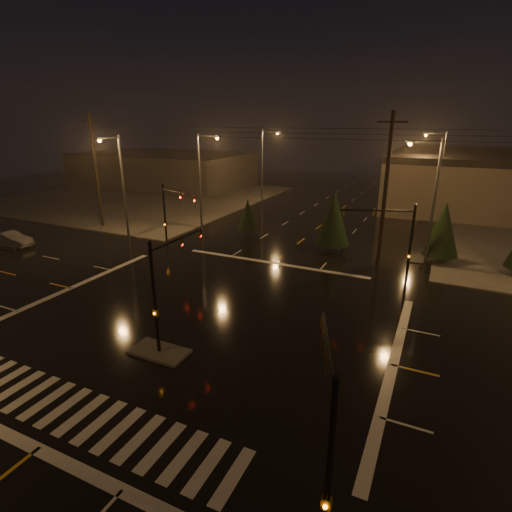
{
  "coord_description": "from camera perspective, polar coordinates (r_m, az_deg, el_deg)",
  "views": [
    {
      "loc": [
        12.07,
        -17.94,
        11.35
      ],
      "look_at": [
        1.67,
        4.1,
        3.0
      ],
      "focal_mm": 28.0,
      "sensor_mm": 36.0,
      "label": 1
    }
  ],
  "objects": [
    {
      "name": "streetlight_5",
      "position": [
        40.83,
        -18.8,
        10.11
      ],
      "size": [
        0.32,
        2.77,
        10.0
      ],
      "color": "#38383A",
      "rests_on": "ground"
    },
    {
      "name": "ground",
      "position": [
        24.42,
        -7.76,
        -8.97
      ],
      "size": [
        140.0,
        140.0,
        0.0
      ],
      "primitive_type": "plane",
      "color": "black",
      "rests_on": "ground"
    },
    {
      "name": "signal_mast_ne",
      "position": [
        29.19,
        19.34,
        2.82
      ],
      "size": [
        4.84,
        1.86,
        6.0
      ],
      "color": "black",
      "rests_on": "ground"
    },
    {
      "name": "signal_mast_se",
      "position": [
        11.35,
        10.15,
        -23.74
      ],
      "size": [
        1.55,
        3.87,
        6.0
      ],
      "color": "black",
      "rests_on": "ground"
    },
    {
      "name": "conifer_4",
      "position": [
        36.13,
        11.0,
        5.31
      ],
      "size": [
        3.04,
        3.04,
        5.45
      ],
      "color": "black",
      "rests_on": "ground"
    },
    {
      "name": "stop_bar_near",
      "position": [
        17.96,
        -28.76,
        -23.03
      ],
      "size": [
        16.0,
        0.5,
        0.01
      ],
      "primitive_type": "cube",
      "color": "beige",
      "rests_on": "ground"
    },
    {
      "name": "commercial_block",
      "position": [
        76.69,
        -13.09,
        12.03
      ],
      "size": [
        30.0,
        18.0,
        5.6
      ],
      "primitive_type": "cube",
      "color": "#3B3634",
      "rests_on": "ground"
    },
    {
      "name": "crosswalk",
      "position": [
        18.82,
        -23.66,
        -20.01
      ],
      "size": [
        15.0,
        2.6,
        0.01
      ],
      "primitive_type": "cube",
      "color": "beige",
      "rests_on": "ground"
    },
    {
      "name": "signal_mast_median",
      "position": [
        20.61,
        -12.83,
        -3.23
      ],
      "size": [
        0.25,
        4.59,
        6.0
      ],
      "color": "black",
      "rests_on": "ground"
    },
    {
      "name": "conifer_3",
      "position": [
        40.36,
        -1.19,
        5.9
      ],
      "size": [
        2.02,
        2.02,
        3.85
      ],
      "color": "black",
      "rests_on": "ground"
    },
    {
      "name": "streetlight_1",
      "position": [
        43.17,
        -7.73,
        11.35
      ],
      "size": [
        2.77,
        0.32,
        10.0
      ],
      "color": "#38383A",
      "rests_on": "ground"
    },
    {
      "name": "streetlight_4",
      "position": [
        54.24,
        24.7,
        11.36
      ],
      "size": [
        2.77,
        0.32,
        10.0
      ],
      "color": "#38383A",
      "rests_on": "ground"
    },
    {
      "name": "conifer_0",
      "position": [
        35.95,
        25.14,
        3.55
      ],
      "size": [
        2.86,
        2.86,
        5.16
      ],
      "color": "black",
      "rests_on": "ground"
    },
    {
      "name": "signal_mast_nw",
      "position": [
        36.2,
        -12.07,
        6.44
      ],
      "size": [
        4.84,
        1.86,
        6.0
      ],
      "color": "black",
      "rests_on": "ground"
    },
    {
      "name": "utility_pole_1",
      "position": [
        32.62,
        17.98,
        8.79
      ],
      "size": [
        2.2,
        0.32,
        12.0
      ],
      "color": "black",
      "rests_on": "ground"
    },
    {
      "name": "streetlight_3",
      "position": [
        34.41,
        23.69,
        8.05
      ],
      "size": [
        2.77,
        0.32,
        10.0
      ],
      "color": "#38383A",
      "rests_on": "ground"
    },
    {
      "name": "stop_bar_far",
      "position": [
        33.35,
        2.47,
        -1.0
      ],
      "size": [
        16.0,
        0.5,
        0.01
      ],
      "primitive_type": "cube",
      "color": "beige",
      "rests_on": "ground"
    },
    {
      "name": "median_island",
      "position": [
        21.61,
        -13.64,
        -13.13
      ],
      "size": [
        3.0,
        1.6,
        0.15
      ],
      "primitive_type": "cube",
      "color": "#43413C",
      "rests_on": "ground"
    },
    {
      "name": "car_crossing",
      "position": [
        44.02,
        -31.74,
        2.05
      ],
      "size": [
        4.5,
        2.06,
        1.43
      ],
      "primitive_type": "imported",
      "rotation": [
        0.0,
        0.0,
        1.7
      ],
      "color": "slate",
      "rests_on": "ground"
    },
    {
      "name": "streetlight_2",
      "position": [
        57.18,
        1.17,
        13.33
      ],
      "size": [
        2.77,
        0.32,
        10.0
      ],
      "color": "#38383A",
      "rests_on": "ground"
    },
    {
      "name": "sidewalk_nw",
      "position": [
        64.78,
        -15.92,
        8.15
      ],
      "size": [
        36.0,
        36.0,
        0.12
      ],
      "primitive_type": "cube",
      "color": "#43413C",
      "rests_on": "ground"
    },
    {
      "name": "utility_pole_0",
      "position": [
        46.99,
        -21.88,
        11.21
      ],
      "size": [
        2.2,
        0.32,
        12.0
      ],
      "color": "black",
      "rests_on": "ground"
    }
  ]
}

